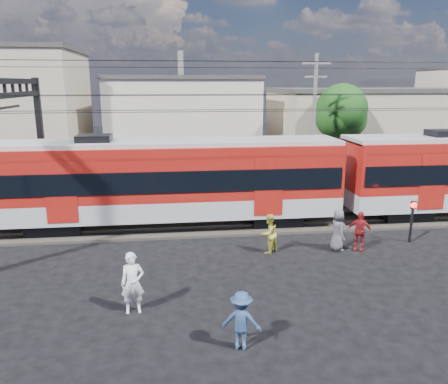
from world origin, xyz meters
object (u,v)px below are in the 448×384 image
(pedestrian_a, at_px, (133,283))
(crossing_signal, at_px, (412,214))
(commuter_train, at_px, (172,178))
(pedestrian_c, at_px, (241,321))

(pedestrian_a, xyz_separation_m, crossing_signal, (11.43, 4.58, 0.33))
(crossing_signal, bearing_deg, commuter_train, 162.00)
(crossing_signal, bearing_deg, pedestrian_c, -141.34)
(commuter_train, distance_m, crossing_signal, 10.74)
(commuter_train, relative_size, pedestrian_a, 26.57)
(commuter_train, height_order, pedestrian_a, commuter_train)
(pedestrian_a, relative_size, crossing_signal, 1.03)
(pedestrian_c, bearing_deg, pedestrian_a, -19.92)
(commuter_train, bearing_deg, pedestrian_c, -80.79)
(commuter_train, bearing_deg, crossing_signal, -18.00)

